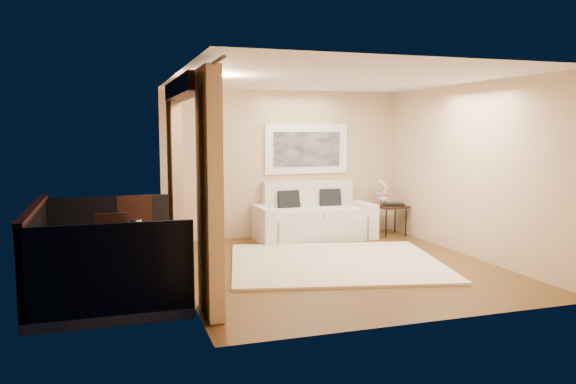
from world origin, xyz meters
TOP-DOWN VIEW (x-y plane):
  - floor at (0.00, 0.00)m, footprint 5.00×5.00m
  - room_shell at (-2.13, 0.00)m, footprint 5.00×6.40m
  - balcony at (-3.31, 0.00)m, footprint 1.81×2.60m
  - curtains at (-2.11, 0.00)m, footprint 0.16×4.80m
  - artwork at (0.43, 2.46)m, footprint 1.62×0.07m
  - rug at (0.06, 0.14)m, footprint 3.57×3.27m
  - sofa at (0.43, 2.10)m, footprint 2.15×0.95m
  - side_table at (1.93, 1.93)m, footprint 0.59×0.59m
  - tray at (1.97, 1.90)m, footprint 0.45×0.38m
  - orchid at (1.81, 2.04)m, footprint 0.33×0.32m
  - bistro_table at (-2.69, -0.49)m, footprint 0.71×0.71m
  - balcony_chair_far at (-2.79, 0.57)m, footprint 0.49×0.49m
  - balcony_chair_near at (-3.10, -0.05)m, footprint 0.42×0.42m
  - ice_bucket at (-2.84, -0.37)m, footprint 0.18×0.18m
  - candle at (-2.68, -0.35)m, footprint 0.06×0.06m
  - vase at (-2.66, -0.66)m, footprint 0.04×0.04m
  - glass_a at (-2.57, -0.60)m, footprint 0.06×0.06m
  - glass_b at (-2.53, -0.47)m, footprint 0.06×0.06m

SIDE VIEW (x-z plane):
  - floor at x=0.00m, z-range 0.00..0.00m
  - rug at x=0.06m, z-range 0.00..0.04m
  - balcony at x=-3.31m, z-range -0.41..0.76m
  - sofa at x=0.43m, z-range -0.15..0.88m
  - side_table at x=1.93m, z-range 0.22..0.78m
  - balcony_chair_near at x=-3.10m, z-range 0.07..0.99m
  - tray at x=1.97m, z-range 0.56..0.61m
  - bistro_table at x=-2.69m, z-range 0.26..0.95m
  - balcony_chair_far at x=-2.79m, z-range 0.09..1.18m
  - candle at x=-2.68m, z-range 0.69..0.76m
  - glass_a at x=-2.57m, z-range 0.69..0.81m
  - glass_b at x=-2.53m, z-range 0.69..0.81m
  - vase at x=-2.66m, z-range 0.69..0.87m
  - ice_bucket at x=-2.84m, z-range 0.69..0.89m
  - orchid at x=1.81m, z-range 0.56..1.09m
  - curtains at x=-2.11m, z-range 0.02..2.66m
  - artwork at x=0.43m, z-range 1.16..2.08m
  - room_shell at x=-2.13m, z-range 0.02..5.02m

